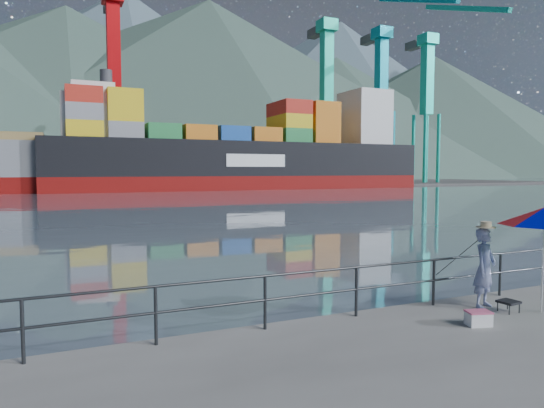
# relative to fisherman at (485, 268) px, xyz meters

# --- Properties ---
(harbor_water) EXTENTS (500.00, 280.00, 0.00)m
(harbor_water) POSITION_rel_fisherman_xyz_m (-3.89, 128.86, -0.85)
(harbor_water) COLOR slate
(harbor_water) RESTS_ON ground
(far_dock) EXTENTS (200.00, 40.00, 0.40)m
(far_dock) POSITION_rel_fisherman_xyz_m (6.11, 91.86, -0.85)
(far_dock) COLOR #514F4C
(far_dock) RESTS_ON ground
(guardrail) EXTENTS (22.00, 0.06, 1.03)m
(guardrail) POSITION_rel_fisherman_xyz_m (-3.89, 0.56, -0.33)
(guardrail) COLOR #2D3033
(guardrail) RESTS_ON ground
(mountains) EXTENTS (600.00, 332.80, 80.00)m
(mountains) POSITION_rel_fisherman_xyz_m (34.93, 206.60, 34.70)
(mountains) COLOR #385147
(mountains) RESTS_ON ground
(port_cranes) EXTENTS (116.00, 28.00, 38.40)m
(port_cranes) POSITION_rel_fisherman_xyz_m (27.11, 82.86, 15.15)
(port_cranes) COLOR red
(port_cranes) RESTS_ON ground
(container_stacks) EXTENTS (58.00, 8.40, 7.80)m
(container_stacks) POSITION_rel_fisherman_xyz_m (31.30, 92.73, 2.27)
(container_stacks) COLOR #194CA5
(container_stacks) RESTS_ON ground
(fisherman) EXTENTS (0.73, 0.60, 1.71)m
(fisherman) POSITION_rel_fisherman_xyz_m (0.00, 0.00, 0.00)
(fisherman) COLOR #384A9A
(fisherman) RESTS_ON ground
(folding_stool) EXTENTS (0.40, 0.40, 0.24)m
(folding_stool) POSITION_rel_fisherman_xyz_m (0.17, -0.49, -0.73)
(folding_stool) COLOR black
(folding_stool) RESTS_ON ground
(cooler_bag) EXTENTS (0.50, 0.40, 0.25)m
(cooler_bag) POSITION_rel_fisherman_xyz_m (-1.10, -0.88, -0.73)
(cooler_bag) COLOR white
(cooler_bag) RESTS_ON ground
(fishing_rod) EXTENTS (0.30, 1.60, 1.14)m
(fishing_rod) POSITION_rel_fisherman_xyz_m (0.12, 0.93, -0.85)
(fishing_rod) COLOR black
(fishing_rod) RESTS_ON ground
(container_ship) EXTENTS (63.28, 10.55, 18.10)m
(container_ship) POSITION_rel_fisherman_xyz_m (22.24, 69.58, 4.95)
(container_ship) COLOR maroon
(container_ship) RESTS_ON ground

